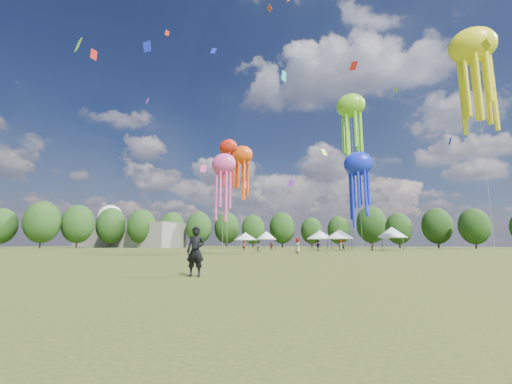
% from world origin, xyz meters
% --- Properties ---
extents(ground, '(300.00, 300.00, 0.00)m').
position_xyz_m(ground, '(0.00, 0.00, 0.00)').
color(ground, '#384416').
rests_on(ground, ground).
extents(observer_main, '(0.78, 0.62, 1.86)m').
position_xyz_m(observer_main, '(8.34, -2.07, 0.93)').
color(observer_main, black).
rests_on(observer_main, ground).
extents(spectator_near, '(0.75, 0.59, 1.52)m').
position_xyz_m(spectator_near, '(-4.36, 31.59, 0.76)').
color(spectator_near, gray).
rests_on(spectator_near, ground).
extents(spectators_far, '(20.72, 25.00, 1.93)m').
position_xyz_m(spectators_far, '(1.69, 43.80, 0.88)').
color(spectators_far, gray).
rests_on(spectators_far, ground).
extents(festival_tents, '(37.94, 10.60, 4.35)m').
position_xyz_m(festival_tents, '(-2.85, 56.23, 3.16)').
color(festival_tents, '#47474C').
rests_on(festival_tents, ground).
extents(show_kites, '(47.88, 30.17, 32.39)m').
position_xyz_m(show_kites, '(7.87, 40.66, 20.74)').
color(show_kites, red).
rests_on(show_kites, ground).
extents(small_kites, '(74.35, 64.31, 42.56)m').
position_xyz_m(small_kites, '(-1.65, 40.68, 29.57)').
color(small_kites, red).
rests_on(small_kites, ground).
extents(treeline, '(201.57, 95.24, 13.43)m').
position_xyz_m(treeline, '(-3.87, 62.51, 6.54)').
color(treeline, '#38281C').
rests_on(treeline, ground).
extents(hangar, '(40.00, 12.00, 8.00)m').
position_xyz_m(hangar, '(-72.00, 72.00, 4.00)').
color(hangar, gray).
rests_on(hangar, ground).
extents(radome, '(9.00, 9.00, 16.00)m').
position_xyz_m(radome, '(-88.00, 78.00, 9.99)').
color(radome, white).
rests_on(radome, ground).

